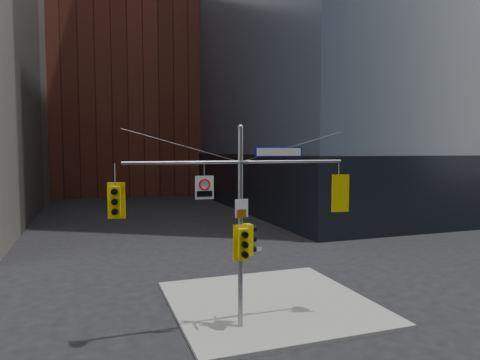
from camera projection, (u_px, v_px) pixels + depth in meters
ground at (262, 355)px, 13.36m from camera, size 160.00×160.00×0.00m
sidewalk_corner at (270, 303)px, 17.78m from camera, size 8.00×8.00×0.15m
podium_ne at (375, 178)px, 52.49m from camera, size 36.40×36.40×6.00m
brick_midrise at (123, 102)px, 67.01m from camera, size 26.00×20.00×28.00m
signal_assembly at (241, 207)px, 14.93m from camera, size 8.00×0.80×7.30m
traffic_light_west_arm at (116, 201)px, 13.53m from camera, size 0.55×0.51×1.17m
traffic_light_east_arm at (338, 193)px, 16.19m from camera, size 0.67×0.59×1.41m
traffic_light_pole_side at (249, 239)px, 15.13m from camera, size 0.46×0.39×1.10m
traffic_light_pole_front at (243, 244)px, 14.76m from camera, size 0.61×0.48×1.28m
street_sign_blade at (279, 152)px, 15.27m from camera, size 1.87×0.14×0.36m
regulatory_sign_arm at (205, 187)px, 14.43m from camera, size 0.64×0.09×0.79m
regulatory_sign_pole at (242, 209)px, 14.82m from camera, size 0.49×0.08×0.64m
street_blade_ew at (252, 250)px, 15.19m from camera, size 0.70×0.03×0.14m
street_blade_ns at (236, 253)px, 15.48m from camera, size 0.14×0.76×0.15m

